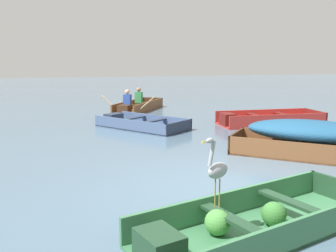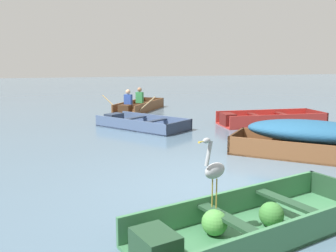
{
  "view_description": "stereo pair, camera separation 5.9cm",
  "coord_description": "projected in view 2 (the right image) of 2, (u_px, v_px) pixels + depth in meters",
  "views": [
    {
      "loc": [
        -2.65,
        -5.33,
        2.03
      ],
      "look_at": [
        0.05,
        3.72,
        0.35
      ],
      "focal_mm": 40.0,
      "sensor_mm": 36.0,
      "label": 1
    },
    {
      "loc": [
        -2.6,
        -5.35,
        2.03
      ],
      "look_at": [
        0.05,
        3.72,
        0.35
      ],
      "focal_mm": 40.0,
      "sensor_mm": 36.0,
      "label": 2
    }
  ],
  "objects": [
    {
      "name": "skiff_slate_blue_mid_moored",
      "position": [
        139.0,
        124.0,
        11.34
      ],
      "size": [
        2.63,
        2.98,
        0.33
      ],
      "color": "#475B7F",
      "rests_on": "ground"
    },
    {
      "name": "skiff_wooden_brown_outer_moored",
      "position": [
        311.0,
        136.0,
        7.86
      ],
      "size": [
        3.19,
        3.04,
        0.78
      ],
      "color": "brown",
      "rests_on": "ground"
    },
    {
      "name": "skiff_red_near_moored",
      "position": [
        266.0,
        120.0,
        11.8
      ],
      "size": [
        3.32,
        1.41,
        0.4
      ],
      "color": "#AD2D28",
      "rests_on": "ground"
    },
    {
      "name": "ground_plane",
      "position": [
        229.0,
        185.0,
        6.13
      ],
      "size": [
        80.0,
        80.0,
        0.0
      ],
      "primitive_type": "plane",
      "color": "slate"
    },
    {
      "name": "dinghy_green_foreground",
      "position": [
        250.0,
        224.0,
        4.38
      ],
      "size": [
        3.41,
        1.91,
        0.36
      ],
      "color": "#387047",
      "rests_on": "ground"
    },
    {
      "name": "heron_on_dinghy",
      "position": [
        214.0,
        169.0,
        4.19
      ],
      "size": [
        0.43,
        0.29,
        0.84
      ],
      "color": "olive",
      "rests_on": "dinghy_green_foreground"
    },
    {
      "name": "rowboat_wooden_brown_with_crew",
      "position": [
        138.0,
        106.0,
        14.94
      ],
      "size": [
        2.83,
        3.11,
        0.93
      ],
      "color": "brown",
      "rests_on": "ground"
    }
  ]
}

